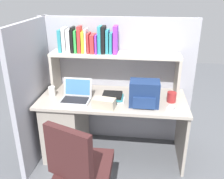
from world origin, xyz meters
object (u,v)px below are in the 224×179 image
computer_mouse (171,108)px  snack_canister (172,97)px  paper_cup (52,91)px  office_chair (82,176)px  tissue_box (104,103)px  laptop (76,95)px  backpack (144,94)px

computer_mouse → snack_canister: 0.20m
paper_cup → office_chair: size_ratio=0.11×
snack_canister → computer_mouse: bearing=-97.1°
tissue_box → office_chair: (-0.10, -0.61, -0.39)m
laptop → snack_canister: 1.01m
backpack → computer_mouse: (0.27, -0.08, -0.11)m
backpack → computer_mouse: backpack is taller
snack_canister → office_chair: 1.22m
computer_mouse → paper_cup: size_ratio=0.99×
office_chair → laptop: bearing=-51.4°
tissue_box → office_chair: bearing=-89.5°
laptop → backpack: bearing=-3.3°
backpack → paper_cup: (-1.02, 0.11, -0.07)m
computer_mouse → backpack: bearing=-171.7°
tissue_box → snack_canister: size_ratio=2.06×
laptop → snack_canister: laptop is taller
paper_cup → snack_canister: snack_canister is taller
paper_cup → office_chair: (0.52, -0.84, -0.39)m
backpack → computer_mouse: 0.30m
backpack → paper_cup: size_ratio=2.85×
backpack → tissue_box: (-0.40, -0.11, -0.08)m
snack_canister → tissue_box: bearing=-161.6°
computer_mouse → laptop: bearing=-162.3°
backpack → snack_canister: 0.32m
laptop → paper_cup: 0.31m
laptop → backpack: 0.73m
laptop → paper_cup: (-0.30, 0.07, 0.00)m
tissue_box → computer_mouse: bearing=12.6°
backpack → tissue_box: bearing=-164.1°
computer_mouse → tissue_box: (-0.66, -0.04, 0.03)m
backpack → computer_mouse: bearing=-16.2°
snack_canister → office_chair: bearing=-132.9°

